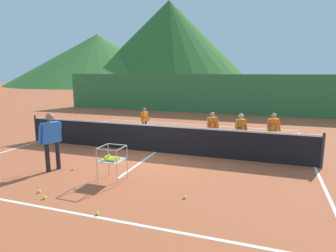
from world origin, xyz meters
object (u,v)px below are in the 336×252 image
at_px(instructor, 51,136).
at_px(tennis_ball_3, 45,197).
at_px(student_1, 212,125).
at_px(tennis_ball_0, 39,191).
at_px(tennis_ball_5, 185,197).
at_px(tennis_net, 155,138).
at_px(ball_cart, 112,159).
at_px(student_2, 241,128).
at_px(tennis_ball_1, 98,213).
at_px(student_3, 273,127).
at_px(tennis_ball_2, 73,169).
at_px(student_0, 145,118).

distance_m(instructor, tennis_ball_3, 2.21).
distance_m(instructor, student_1, 5.81).
xyz_separation_m(tennis_ball_0, tennis_ball_5, (3.28, 0.81, 0.00)).
xyz_separation_m(tennis_net, instructor, (-2.05, -2.72, 0.49)).
bearing_deg(ball_cart, tennis_ball_0, -134.27).
xyz_separation_m(student_2, tennis_ball_3, (-3.66, -5.67, -0.75)).
bearing_deg(tennis_ball_0, tennis_ball_5, 13.84).
height_order(tennis_ball_1, tennis_ball_5, same).
xyz_separation_m(student_3, tennis_ball_2, (-5.37, -4.53, -0.73)).
bearing_deg(tennis_ball_0, student_3, 50.13).
relative_size(tennis_net, tennis_ball_5, 153.87).
xyz_separation_m(instructor, student_3, (5.89, 4.70, -0.22)).
xyz_separation_m(instructor, ball_cart, (2.00, -0.17, -0.41)).
xyz_separation_m(student_2, ball_cart, (-2.80, -4.20, -0.20)).
distance_m(tennis_net, tennis_ball_3, 4.48).
height_order(student_2, ball_cart, student_2).
distance_m(ball_cart, tennis_ball_2, 1.61).
xyz_separation_m(student_0, student_1, (3.20, -0.86, 0.03)).
distance_m(student_2, tennis_ball_5, 4.76).
xyz_separation_m(student_2, student_3, (1.09, 0.67, -0.02)).
bearing_deg(tennis_ball_2, student_2, 42.04).
height_order(student_0, student_3, student_3).
xyz_separation_m(student_0, tennis_ball_0, (0.29, -6.75, -0.69)).
relative_size(instructor, student_3, 1.29).
bearing_deg(student_3, student_1, -174.07).
height_order(tennis_ball_0, tennis_ball_3, same).
distance_m(tennis_net, student_0, 3.05).
height_order(tennis_ball_0, tennis_ball_2, same).
bearing_deg(tennis_ball_1, student_3, 63.80).
bearing_deg(ball_cart, instructor, 175.17).
relative_size(instructor, student_1, 1.32).
xyz_separation_m(student_2, tennis_ball_0, (-4.01, -5.45, -0.75)).
distance_m(student_0, student_2, 4.49).
bearing_deg(tennis_ball_0, tennis_ball_3, -32.15).
relative_size(instructor, student_0, 1.38).
relative_size(tennis_net, tennis_ball_2, 153.87).
height_order(tennis_net, instructor, instructor).
height_order(instructor, student_1, instructor).
relative_size(student_0, tennis_ball_0, 17.62).
distance_m(instructor, tennis_ball_1, 3.39).
relative_size(ball_cart, tennis_ball_3, 13.22).
height_order(tennis_ball_2, tennis_ball_3, same).
distance_m(student_0, tennis_ball_3, 7.04).
bearing_deg(tennis_ball_1, student_1, 80.65).
bearing_deg(student_1, instructor, -129.55).
height_order(tennis_net, tennis_ball_2, tennis_net).
bearing_deg(tennis_ball_1, tennis_ball_5, 42.32).
bearing_deg(tennis_net, ball_cart, -91.08).
bearing_deg(tennis_ball_2, tennis_ball_5, -12.47).
distance_m(student_0, tennis_ball_1, 7.57).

